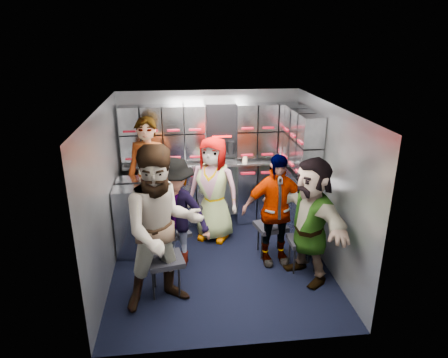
{
  "coord_description": "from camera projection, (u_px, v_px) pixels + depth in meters",
  "views": [
    {
      "loc": [
        -0.48,
        -4.61,
        2.93
      ],
      "look_at": [
        0.09,
        0.35,
        1.08
      ],
      "focal_mm": 32.0,
      "sensor_mm": 36.0,
      "label": 1
    }
  ],
  "objects": [
    {
      "name": "attendant_arc_b",
      "position": [
        175.0,
        214.0,
        5.08
      ],
      "size": [
        1.11,
        0.89,
        1.5
      ],
      "primitive_type": "imported",
      "rotation": [
        0.0,
        0.0,
        -0.4
      ],
      "color": "black",
      "rests_on": "ground"
    },
    {
      "name": "jump_seat_mid_right",
      "position": [
        271.0,
        228.0,
        5.46
      ],
      "size": [
        0.46,
        0.44,
        0.46
      ],
      "rotation": [
        0.0,
        0.0,
        0.2
      ],
      "color": "black",
      "rests_on": "ground"
    },
    {
      "name": "jump_seat_near_right",
      "position": [
        303.0,
        242.0,
        5.13
      ],
      "size": [
        0.37,
        0.35,
        0.43
      ],
      "rotation": [
        0.0,
        0.0,
        -0.01
      ],
      "color": "black",
      "rests_on": "ground"
    },
    {
      "name": "attendant_standing",
      "position": [
        149.0,
        179.0,
        5.79
      ],
      "size": [
        0.76,
        0.61,
        1.82
      ],
      "primitive_type": "imported",
      "rotation": [
        0.0,
        0.0,
        -0.3
      ],
      "color": "black",
      "rests_on": "ground"
    },
    {
      "name": "cup_right",
      "position": [
        245.0,
        158.0,
        6.19
      ],
      "size": [
        0.08,
        0.08,
        0.11
      ],
      "primitive_type": "cylinder",
      "color": "#CEB591",
      "rests_on": "counter"
    },
    {
      "name": "attendant_arc_a",
      "position": [
        163.0,
        229.0,
        4.28
      ],
      "size": [
        1.08,
        0.94,
        1.88
      ],
      "primitive_type": "imported",
      "rotation": [
        0.0,
        0.0,
        0.28
      ],
      "color": "black",
      "rests_on": "ground"
    },
    {
      "name": "floor",
      "position": [
        220.0,
        264.0,
        5.36
      ],
      "size": [
        3.0,
        3.0,
        0.0
      ],
      "primitive_type": "plane",
      "color": "black",
      "rests_on": "ground"
    },
    {
      "name": "jump_seat_center",
      "position": [
        213.0,
        205.0,
        6.07
      ],
      "size": [
        0.44,
        0.42,
        0.5
      ],
      "rotation": [
        0.0,
        0.0,
        0.05
      ],
      "color": "black",
      "rests_on": "ground"
    },
    {
      "name": "wall_left",
      "position": [
        105.0,
        196.0,
        4.84
      ],
      "size": [
        0.04,
        3.0,
        2.1
      ],
      "primitive_type": "cube",
      "color": "#8F959C",
      "rests_on": "ground"
    },
    {
      "name": "wall_right",
      "position": [
        328.0,
        187.0,
        5.15
      ],
      "size": [
        0.04,
        3.0,
        2.1
      ],
      "primitive_type": "cube",
      "color": "#8F959C",
      "rests_on": "ground"
    },
    {
      "name": "coffee_niche",
      "position": [
        222.0,
        132.0,
        6.18
      ],
      "size": [
        0.46,
        0.16,
        0.84
      ],
      "primitive_type": null,
      "color": "black",
      "rests_on": "wall_back"
    },
    {
      "name": "ceiling",
      "position": [
        220.0,
        108.0,
        4.63
      ],
      "size": [
        2.8,
        3.0,
        0.02
      ],
      "primitive_type": "cube",
      "color": "silver",
      "rests_on": "wall_back"
    },
    {
      "name": "attendant_arc_d",
      "position": [
        275.0,
        210.0,
        5.17
      ],
      "size": [
        0.91,
        0.43,
        1.51
      ],
      "primitive_type": "imported",
      "rotation": [
        0.0,
        0.0,
        0.07
      ],
      "color": "black",
      "rests_on": "ground"
    },
    {
      "name": "wall_back",
      "position": [
        210.0,
        156.0,
        6.39
      ],
      "size": [
        2.8,
        0.04,
        2.1
      ],
      "primitive_type": "cube",
      "color": "#8F959C",
      "rests_on": "ground"
    },
    {
      "name": "bottle_mid",
      "position": [
        209.0,
        155.0,
        6.11
      ],
      "size": [
        0.06,
        0.06,
        0.26
      ],
      "primitive_type": "cylinder",
      "color": "white",
      "rests_on": "counter"
    },
    {
      "name": "attendant_arc_c",
      "position": [
        213.0,
        189.0,
        5.79
      ],
      "size": [
        0.9,
        0.77,
        1.56
      ],
      "primitive_type": "imported",
      "rotation": [
        0.0,
        0.0,
        -0.43
      ],
      "color": "black",
      "rests_on": "ground"
    },
    {
      "name": "bottle_right",
      "position": [
        280.0,
        153.0,
        6.24
      ],
      "size": [
        0.07,
        0.07,
        0.22
      ],
      "primitive_type": "cylinder",
      "color": "white",
      "rests_on": "counter"
    },
    {
      "name": "red_latch_strip",
      "position": [
        212.0,
        175.0,
        6.07
      ],
      "size": [
        2.6,
        0.02,
        0.03
      ],
      "primitive_type": "cube",
      "color": "#AC0D1F",
      "rests_on": "cart_bank_back"
    },
    {
      "name": "attendant_arc_e",
      "position": [
        310.0,
        220.0,
        4.82
      ],
      "size": [
        1.0,
        1.53,
        1.58
      ],
      "primitive_type": "imported",
      "rotation": [
        0.0,
        0.0,
        -1.17
      ],
      "color": "black",
      "rests_on": "ground"
    },
    {
      "name": "locker_bank_back",
      "position": [
        210.0,
        132.0,
        6.1
      ],
      "size": [
        2.68,
        0.28,
        0.82
      ],
      "primitive_type": "cube",
      "color": "#959AA4",
      "rests_on": "wall_back"
    },
    {
      "name": "jump_seat_near_left",
      "position": [
        166.0,
        262.0,
        4.63
      ],
      "size": [
        0.47,
        0.45,
        0.47
      ],
      "rotation": [
        0.0,
        0.0,
        0.19
      ],
      "color": "black",
      "rests_on": "ground"
    },
    {
      "name": "right_cabinet",
      "position": [
        300.0,
        207.0,
        5.88
      ],
      "size": [
        0.28,
        1.2,
        1.0
      ],
      "primitive_type": "cube",
      "color": "#959AA4",
      "rests_on": "ground"
    },
    {
      "name": "cup_left",
      "position": [
        164.0,
        161.0,
        6.05
      ],
      "size": [
        0.09,
        0.09,
        0.11
      ],
      "primitive_type": "cylinder",
      "color": "#CEB591",
      "rests_on": "counter"
    },
    {
      "name": "bottle_left",
      "position": [
        154.0,
        157.0,
        6.02
      ],
      "size": [
        0.07,
        0.07,
        0.25
      ],
      "primitive_type": "cylinder",
      "color": "white",
      "rests_on": "counter"
    },
    {
      "name": "locker_bank_right",
      "position": [
        302.0,
        140.0,
        5.63
      ],
      "size": [
        0.28,
        1.0,
        0.82
      ],
      "primitive_type": "cube",
      "color": "#959AA4",
      "rests_on": "wall_right"
    },
    {
      "name": "cart_bank_left",
      "position": [
        131.0,
        217.0,
        5.58
      ],
      "size": [
        0.38,
        0.76,
        0.99
      ],
      "primitive_type": "cube",
      "color": "#959AA4",
      "rests_on": "ground"
    },
    {
      "name": "cart_bank_back",
      "position": [
        211.0,
        193.0,
        6.39
      ],
      "size": [
        2.68,
        0.38,
        0.99
      ],
      "primitive_type": "cube",
      "color": "#959AA4",
      "rests_on": "ground"
    },
    {
      "name": "jump_seat_mid_left",
      "position": [
        176.0,
        234.0,
        5.39
      ],
      "size": [
        0.44,
        0.43,
        0.4
      ],
      "rotation": [
        0.0,
        0.0,
        0.42
      ],
      "color": "black",
      "rests_on": "ground"
    },
    {
      "name": "counter",
      "position": [
        211.0,
        162.0,
        6.21
      ],
      "size": [
        2.68,
        0.42,
        0.03
      ],
      "primitive_type": "cube",
      "color": "silver",
      "rests_on": "cart_bank_back"
    }
  ]
}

